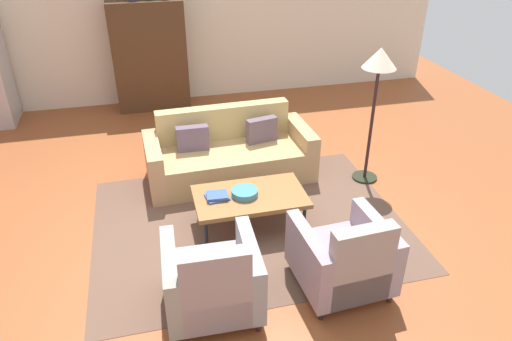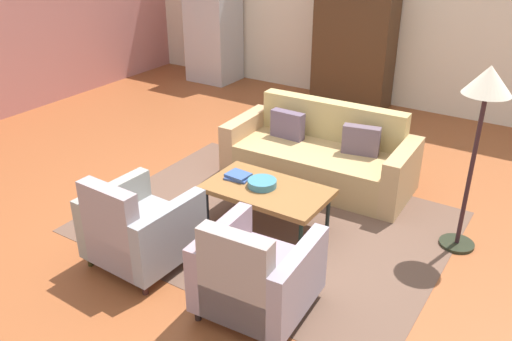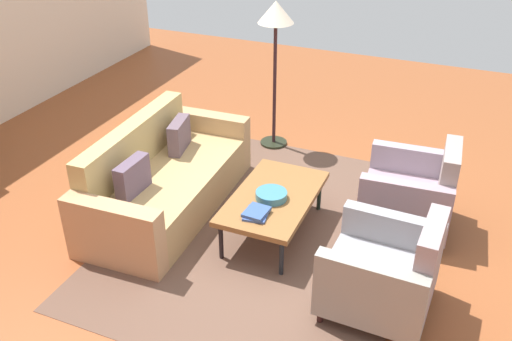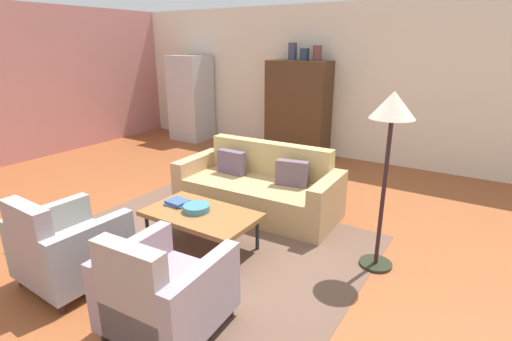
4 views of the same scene
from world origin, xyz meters
The scene contains 15 objects.
ground_plane centered at (0.00, 0.00, 0.00)m, with size 11.29×11.29×0.00m, color brown.
wall_back centered at (0.00, 4.33, 1.40)m, with size 9.41×0.12×2.80m, color beige.
area_rug centered at (0.22, 0.19, 0.00)m, with size 3.40×2.60×0.01m, color brown.
couch centered at (0.22, 1.32, 0.29)m, with size 2.13×0.97×0.86m.
coffee_table centered at (0.22, 0.14, 0.38)m, with size 1.20×0.70×0.41m.
armchair_left centered at (-0.38, -1.03, 0.34)m, with size 0.83×0.83×0.88m.
armchair_right centered at (0.83, -1.03, 0.34)m, with size 0.85×0.85×0.88m.
fruit_bowl centered at (0.17, 0.14, 0.45)m, with size 0.28×0.28×0.07m, color teal.
book_stack centered at (-0.13, 0.16, 0.44)m, with size 0.26×0.23×0.05m.
cabinet centered at (-0.58, 3.99, 0.90)m, with size 1.20×0.51×1.80m.
vase_tall centered at (-0.73, 3.98, 1.96)m, with size 0.16×0.16×0.31m, color #363C59.
vase_round centered at (-0.48, 3.98, 1.91)m, with size 0.17×0.17×0.22m, color #25364E.
vase_small centered at (-0.23, 3.98, 1.93)m, with size 0.16×0.16×0.27m, color brown.
refrigerator centered at (-3.20, 3.88, 0.93)m, with size 0.80×0.73×1.85m.
floor_lamp centered at (1.92, 0.79, 1.44)m, with size 0.40×0.40×1.72m.
Camera 4 is at (2.72, -2.69, 2.12)m, focal length 27.06 mm.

